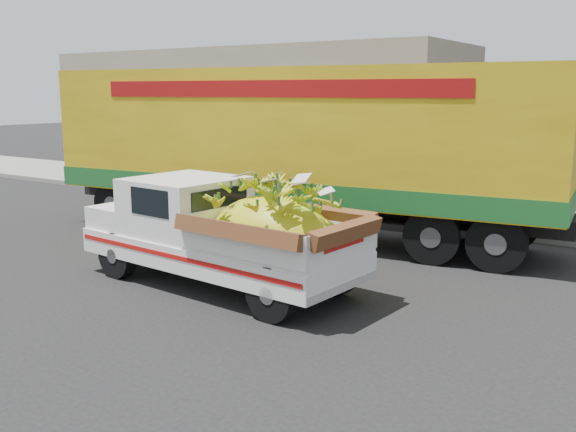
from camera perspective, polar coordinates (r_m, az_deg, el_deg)
The scene contains 6 objects.
ground at distance 12.14m, azimuth -14.60°, elevation -5.10°, with size 100.00×100.00×0.00m, color black.
curb at distance 17.39m, azimuth 2.58°, elevation 0.34°, with size 60.00×0.25×0.15m, color gray.
sidewalk at distance 19.20m, azimuth 5.81°, elevation 1.29°, with size 60.00×4.00×0.14m, color gray.
building_left at distance 28.21m, azimuth -3.04°, elevation 9.39°, with size 18.00×6.00×5.00m, color gray.
pickup_truck at distance 10.71m, azimuth -4.67°, elevation -1.56°, with size 5.30×2.33×1.81m.
semi_trailer at distance 14.60m, azimuth 0.66°, elevation 6.40°, with size 12.04×3.77×3.80m.
Camera 1 is at (8.76, -7.73, 3.30)m, focal length 40.00 mm.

